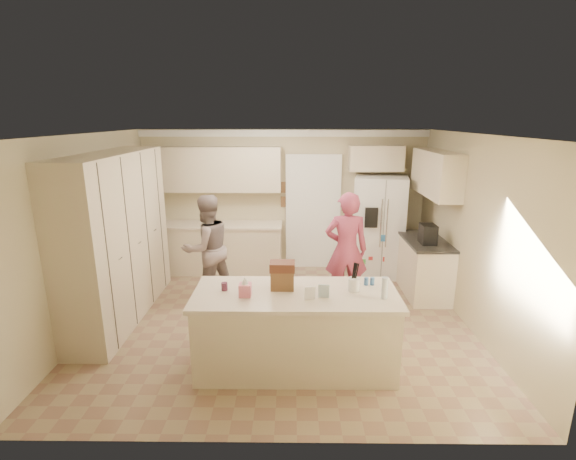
{
  "coord_description": "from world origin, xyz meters",
  "views": [
    {
      "loc": [
        0.16,
        -5.39,
        2.81
      ],
      "look_at": [
        0.1,
        0.35,
        1.25
      ],
      "focal_mm": 26.0,
      "sensor_mm": 36.0,
      "label": 1
    }
  ],
  "objects_px": {
    "tissue_box": "(245,290)",
    "teen_girl": "(346,250)",
    "coffee_maker": "(428,234)",
    "teen_boy": "(207,248)",
    "utensil_crock": "(354,284)",
    "island_base": "(295,332)",
    "dollhouse_body": "(282,280)",
    "refrigerator": "(379,226)"
  },
  "relations": [
    {
      "from": "tissue_box",
      "to": "teen_girl",
      "type": "xyz_separation_m",
      "value": [
        1.32,
        1.76,
        -0.11
      ]
    },
    {
      "from": "coffee_maker",
      "to": "teen_boy",
      "type": "xyz_separation_m",
      "value": [
        -3.41,
        -0.03,
        -0.23
      ]
    },
    {
      "from": "teen_girl",
      "to": "utensil_crock",
      "type": "bearing_deg",
      "value": 86.12
    },
    {
      "from": "teen_girl",
      "to": "island_base",
      "type": "bearing_deg",
      "value": 65.5
    },
    {
      "from": "coffee_maker",
      "to": "dollhouse_body",
      "type": "relative_size",
      "value": 1.15
    },
    {
      "from": "island_base",
      "to": "teen_girl",
      "type": "distance_m",
      "value": 1.88
    },
    {
      "from": "utensil_crock",
      "to": "teen_girl",
      "type": "xyz_separation_m",
      "value": [
        0.12,
        1.61,
        -0.12
      ]
    },
    {
      "from": "tissue_box",
      "to": "teen_girl",
      "type": "distance_m",
      "value": 2.2
    },
    {
      "from": "utensil_crock",
      "to": "tissue_box",
      "type": "xyz_separation_m",
      "value": [
        -1.2,
        -0.15,
        -0.0
      ]
    },
    {
      "from": "dollhouse_body",
      "to": "utensil_crock",
      "type": "bearing_deg",
      "value": -3.58
    },
    {
      "from": "coffee_maker",
      "to": "tissue_box",
      "type": "xyz_separation_m",
      "value": [
        -2.6,
        -2.0,
        -0.07
      ]
    },
    {
      "from": "teen_boy",
      "to": "teen_girl",
      "type": "distance_m",
      "value": 2.15
    },
    {
      "from": "tissue_box",
      "to": "teen_boy",
      "type": "distance_m",
      "value": 2.14
    },
    {
      "from": "teen_boy",
      "to": "teen_girl",
      "type": "xyz_separation_m",
      "value": [
        2.14,
        -0.21,
        0.04
      ]
    },
    {
      "from": "refrigerator",
      "to": "dollhouse_body",
      "type": "relative_size",
      "value": 6.92
    },
    {
      "from": "refrigerator",
      "to": "teen_girl",
      "type": "relative_size",
      "value": 1.02
    },
    {
      "from": "dollhouse_body",
      "to": "teen_boy",
      "type": "distance_m",
      "value": 2.16
    },
    {
      "from": "refrigerator",
      "to": "dollhouse_body",
      "type": "distance_m",
      "value": 3.36
    },
    {
      "from": "tissue_box",
      "to": "dollhouse_body",
      "type": "bearing_deg",
      "value": 26.57
    },
    {
      "from": "refrigerator",
      "to": "teen_girl",
      "type": "height_order",
      "value": "refrigerator"
    },
    {
      "from": "island_base",
      "to": "teen_boy",
      "type": "bearing_deg",
      "value": 126.11
    },
    {
      "from": "utensil_crock",
      "to": "dollhouse_body",
      "type": "xyz_separation_m",
      "value": [
        -0.8,
        0.05,
        0.04
      ]
    },
    {
      "from": "refrigerator",
      "to": "coffee_maker",
      "type": "distance_m",
      "value": 1.23
    },
    {
      "from": "dollhouse_body",
      "to": "teen_boy",
      "type": "relative_size",
      "value": 0.15
    },
    {
      "from": "utensil_crock",
      "to": "tissue_box",
      "type": "height_order",
      "value": "utensil_crock"
    },
    {
      "from": "coffee_maker",
      "to": "teen_girl",
      "type": "height_order",
      "value": "teen_girl"
    },
    {
      "from": "island_base",
      "to": "dollhouse_body",
      "type": "height_order",
      "value": "dollhouse_body"
    },
    {
      "from": "refrigerator",
      "to": "utensil_crock",
      "type": "xyz_separation_m",
      "value": [
        -0.88,
        -2.96,
        0.1
      ]
    },
    {
      "from": "dollhouse_body",
      "to": "teen_boy",
      "type": "xyz_separation_m",
      "value": [
        -1.21,
        1.77,
        -0.2
      ]
    },
    {
      "from": "utensil_crock",
      "to": "teen_boy",
      "type": "height_order",
      "value": "teen_boy"
    },
    {
      "from": "refrigerator",
      "to": "dollhouse_body",
      "type": "bearing_deg",
      "value": -107.95
    },
    {
      "from": "tissue_box",
      "to": "refrigerator",
      "type": "bearing_deg",
      "value": 56.18
    },
    {
      "from": "dollhouse_body",
      "to": "coffee_maker",
      "type": "bearing_deg",
      "value": 39.29
    },
    {
      "from": "utensil_crock",
      "to": "dollhouse_body",
      "type": "height_order",
      "value": "dollhouse_body"
    },
    {
      "from": "teen_boy",
      "to": "teen_girl",
      "type": "relative_size",
      "value": 0.95
    },
    {
      "from": "island_base",
      "to": "tissue_box",
      "type": "height_order",
      "value": "tissue_box"
    },
    {
      "from": "tissue_box",
      "to": "dollhouse_body",
      "type": "height_order",
      "value": "dollhouse_body"
    },
    {
      "from": "coffee_maker",
      "to": "island_base",
      "type": "distance_m",
      "value": 2.87
    },
    {
      "from": "refrigerator",
      "to": "coffee_maker",
      "type": "height_order",
      "value": "refrigerator"
    },
    {
      "from": "utensil_crock",
      "to": "teen_girl",
      "type": "relative_size",
      "value": 0.08
    },
    {
      "from": "coffee_maker",
      "to": "teen_boy",
      "type": "relative_size",
      "value": 0.18
    },
    {
      "from": "coffee_maker",
      "to": "island_base",
      "type": "xyz_separation_m",
      "value": [
        -2.05,
        -1.9,
        -0.63
      ]
    }
  ]
}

